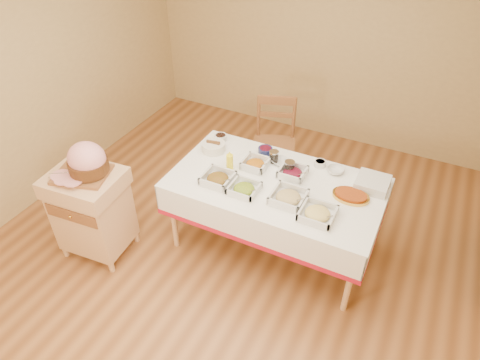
% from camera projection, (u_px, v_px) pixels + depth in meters
% --- Properties ---
extents(room_shell, '(5.00, 5.00, 5.00)m').
position_uv_depth(room_shell, '(228.00, 137.00, 3.24)').
color(room_shell, '#965B2E').
rests_on(room_shell, ground).
extents(dining_table, '(1.82, 1.02, 0.76)m').
position_uv_depth(dining_table, '(275.00, 196.00, 3.78)').
color(dining_table, '#DDAB79').
rests_on(dining_table, ground).
extents(butcher_cart, '(0.65, 0.56, 0.87)m').
position_uv_depth(butcher_cart, '(92.00, 209.00, 3.80)').
color(butcher_cart, '#DDAB79').
rests_on(butcher_cart, ground).
extents(dining_chair, '(0.56, 0.55, 0.99)m').
position_uv_depth(dining_chair, '(274.00, 143.00, 4.64)').
color(dining_chair, brown).
rests_on(dining_chair, ground).
extents(ham_on_board, '(0.46, 0.44, 0.30)m').
position_uv_depth(ham_on_board, '(86.00, 162.00, 3.50)').
color(ham_on_board, brown).
rests_on(ham_on_board, butcher_cart).
extents(serving_dish_a, '(0.26, 0.25, 0.11)m').
position_uv_depth(serving_dish_a, '(218.00, 178.00, 3.66)').
color(serving_dish_a, silver).
rests_on(serving_dish_a, dining_table).
extents(serving_dish_b, '(0.23, 0.23, 0.10)m').
position_uv_depth(serving_dish_b, '(244.00, 189.00, 3.56)').
color(serving_dish_b, silver).
rests_on(serving_dish_b, dining_table).
extents(serving_dish_c, '(0.27, 0.27, 0.11)m').
position_uv_depth(serving_dish_c, '(288.00, 197.00, 3.46)').
color(serving_dish_c, silver).
rests_on(serving_dish_c, dining_table).
extents(serving_dish_d, '(0.26, 0.26, 0.10)m').
position_uv_depth(serving_dish_d, '(318.00, 214.00, 3.31)').
color(serving_dish_d, silver).
rests_on(serving_dish_d, dining_table).
extents(serving_dish_e, '(0.23, 0.22, 0.11)m').
position_uv_depth(serving_dish_e, '(255.00, 164.00, 3.84)').
color(serving_dish_e, silver).
rests_on(serving_dish_e, dining_table).
extents(serving_dish_f, '(0.24, 0.23, 0.11)m').
position_uv_depth(serving_dish_f, '(293.00, 172.00, 3.73)').
color(serving_dish_f, silver).
rests_on(serving_dish_f, dining_table).
extents(small_bowl_left, '(0.12, 0.12, 0.06)m').
position_uv_depth(small_bowl_left, '(221.00, 137.00, 4.19)').
color(small_bowl_left, silver).
rests_on(small_bowl_left, dining_table).
extents(small_bowl_mid, '(0.14, 0.14, 0.06)m').
position_uv_depth(small_bowl_mid, '(265.00, 150.00, 4.01)').
color(small_bowl_mid, '#1B2050').
rests_on(small_bowl_mid, dining_table).
extents(small_bowl_right, '(0.11, 0.11, 0.05)m').
position_uv_depth(small_bowl_right, '(320.00, 163.00, 3.85)').
color(small_bowl_right, silver).
rests_on(small_bowl_right, dining_table).
extents(bowl_white_imported, '(0.19, 0.19, 0.04)m').
position_uv_depth(bowl_white_imported, '(281.00, 162.00, 3.88)').
color(bowl_white_imported, silver).
rests_on(bowl_white_imported, dining_table).
extents(bowl_small_imported, '(0.16, 0.16, 0.05)m').
position_uv_depth(bowl_small_imported, '(335.00, 170.00, 3.77)').
color(bowl_small_imported, silver).
rests_on(bowl_small_imported, dining_table).
extents(preserve_jar_left, '(0.09, 0.09, 0.11)m').
position_uv_depth(preserve_jar_left, '(274.00, 157.00, 3.89)').
color(preserve_jar_left, silver).
rests_on(preserve_jar_left, dining_table).
extents(preserve_jar_right, '(0.09, 0.09, 0.12)m').
position_uv_depth(preserve_jar_right, '(289.00, 168.00, 3.75)').
color(preserve_jar_right, silver).
rests_on(preserve_jar_right, dining_table).
extents(mustard_bottle, '(0.06, 0.06, 0.19)m').
position_uv_depth(mustard_bottle, '(230.00, 161.00, 3.77)').
color(mustard_bottle, yellow).
rests_on(mustard_bottle, dining_table).
extents(bread_basket, '(0.22, 0.22, 0.10)m').
position_uv_depth(bread_basket, '(213.00, 147.00, 4.04)').
color(bread_basket, silver).
rests_on(bread_basket, dining_table).
extents(plate_stack, '(0.27, 0.27, 0.08)m').
position_uv_depth(plate_stack, '(372.00, 183.00, 3.60)').
color(plate_stack, silver).
rests_on(plate_stack, dining_table).
extents(brass_platter, '(0.31, 0.22, 0.04)m').
position_uv_depth(brass_platter, '(351.00, 196.00, 3.50)').
color(brass_platter, gold).
rests_on(brass_platter, dining_table).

